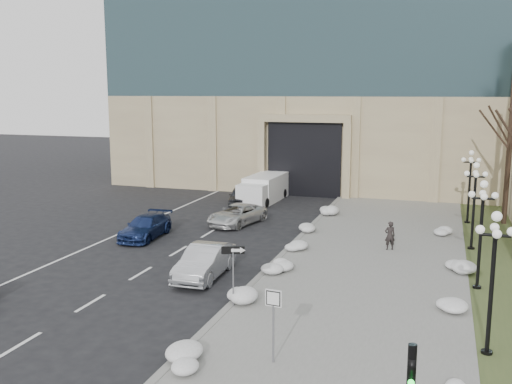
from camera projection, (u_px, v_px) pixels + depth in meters
sidewalk at (368, 268)px, 27.23m from camera, size 9.00×40.00×0.12m
curb at (278, 259)px, 28.62m from camera, size 0.30×40.00×0.14m
car_b at (205, 262)px, 25.93m from camera, size 1.72×4.53×1.48m
car_c at (145, 227)px, 33.00m from camera, size 2.06×4.57×1.30m
car_d at (237, 215)px, 36.34m from camera, size 3.14×4.98×1.28m
car_e at (239, 196)px, 42.97m from camera, size 2.36×3.91×1.25m
pedestrian at (390, 236)px, 30.06m from camera, size 0.66×0.55×1.54m
box_truck at (264, 189)px, 43.99m from camera, size 2.41×6.31×1.98m
one_way_sign at (237, 258)px, 21.93m from camera, size 0.94×0.41×2.52m
keep_sign at (273, 310)px, 17.33m from camera, size 0.53×0.10×2.46m
snow_clump_b at (179, 360)px, 17.37m from camera, size 1.10×1.60×0.36m
snow_clump_c at (240, 300)px, 22.41m from camera, size 1.10×1.60×0.36m
snow_clump_d at (280, 268)px, 26.51m from camera, size 1.10×1.60×0.36m
snow_clump_e at (295, 247)px, 30.04m from camera, size 1.10×1.60×0.36m
snow_clump_f at (313, 228)px, 34.20m from camera, size 1.10×1.60×0.36m
snow_clump_g at (331, 214)px, 38.24m from camera, size 1.10×1.60×0.36m
snow_clump_i at (453, 311)px, 21.30m from camera, size 1.10×1.60×0.36m
snow_clump_j at (459, 268)px, 26.44m from camera, size 1.10×1.60×0.36m
snow_clump_k at (447, 232)px, 33.21m from camera, size 1.10×1.60×0.36m
snow_clump_l at (325, 211)px, 39.13m from camera, size 1.10×1.60×0.36m
lamppost_a at (493, 264)px, 17.74m from camera, size 1.18×1.18×4.76m
lamppost_b at (482, 220)px, 23.82m from camera, size 1.18×1.18×4.76m
lamppost_c at (475, 194)px, 29.90m from camera, size 1.18×1.18×4.76m
lamppost_d at (470, 177)px, 35.97m from camera, size 1.18×1.18×4.76m
tree_far at (511, 128)px, 35.22m from camera, size 3.20×3.20×9.50m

